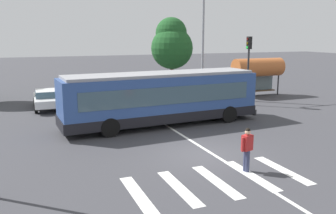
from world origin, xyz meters
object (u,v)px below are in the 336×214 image
object	(u,v)px
city_transit_bus	(162,98)
parked_car_champagne	(155,92)
parked_car_white	(48,98)
parked_car_teal	(123,94)
twin_arm_street_lamp	(203,26)
background_tree_right	(172,44)
traffic_light_far_corner	(248,60)
bus_stop_shelter	(258,68)
parked_car_black	(88,95)
pedestrian_crossing_street	(247,147)

from	to	relation	value
city_transit_bus	parked_car_champagne	size ratio (longest dim) A/B	2.59
city_transit_bus	parked_car_white	xyz separation A→B (m)	(-5.84, 7.47, -0.82)
city_transit_bus	parked_car_teal	bearing A→B (deg)	93.26
twin_arm_street_lamp	background_tree_right	size ratio (longest dim) A/B	1.41
traffic_light_far_corner	background_tree_right	bearing A→B (deg)	99.97
parked_car_teal	parked_car_champagne	distance (m)	2.61
city_transit_bus	bus_stop_shelter	distance (m)	12.89
bus_stop_shelter	twin_arm_street_lamp	world-z (taller)	twin_arm_street_lamp
traffic_light_far_corner	background_tree_right	size ratio (longest dim) A/B	0.73
parked_car_black	traffic_light_far_corner	world-z (taller)	traffic_light_far_corner
parked_car_black	bus_stop_shelter	distance (m)	14.34
city_transit_bus	bus_stop_shelter	size ratio (longest dim) A/B	2.61
parked_car_black	parked_car_champagne	distance (m)	5.18
parked_car_white	bus_stop_shelter	distance (m)	17.18
parked_car_black	city_transit_bus	bearing A→B (deg)	-68.32
parked_car_white	parked_car_teal	xyz separation A→B (m)	(5.43, -0.28, 0.00)
parked_car_white	twin_arm_street_lamp	bearing A→B (deg)	-1.80
bus_stop_shelter	twin_arm_street_lamp	bearing A→B (deg)	170.97
parked_car_black	twin_arm_street_lamp	bearing A→B (deg)	-2.47
pedestrian_crossing_street	background_tree_right	world-z (taller)	background_tree_right
background_tree_right	city_transit_bus	bearing A→B (deg)	-114.91
parked_car_champagne	city_transit_bus	bearing A→B (deg)	-106.88
parked_car_black	parked_car_champagne	size ratio (longest dim) A/B	0.99
traffic_light_far_corner	background_tree_right	world-z (taller)	background_tree_right
twin_arm_street_lamp	background_tree_right	xyz separation A→B (m)	(-0.04, 6.42, -1.56)
parked_car_white	bus_stop_shelter	world-z (taller)	bus_stop_shelter
parked_car_teal	twin_arm_street_lamp	world-z (taller)	twin_arm_street_lamp
parked_car_black	background_tree_right	bearing A→B (deg)	33.06
parked_car_teal	background_tree_right	xyz separation A→B (m)	(6.68, 6.31, 3.58)
parked_car_black	bus_stop_shelter	xyz separation A→B (m)	(14.19, -1.18, 1.65)
parked_car_black	parked_car_teal	distance (m)	2.58
background_tree_right	parked_car_champagne	bearing A→B (deg)	-123.05
parked_car_white	parked_car_teal	size ratio (longest dim) A/B	1.00
parked_car_black	parked_car_teal	size ratio (longest dim) A/B	0.99
parked_car_teal	background_tree_right	world-z (taller)	background_tree_right
background_tree_right	pedestrian_crossing_street	bearing A→B (deg)	-105.34
city_transit_bus	parked_car_teal	world-z (taller)	city_transit_bus
pedestrian_crossing_street	bus_stop_shelter	distance (m)	18.02
parked_car_black	twin_arm_street_lamp	distance (m)	10.62
parked_car_black	traffic_light_far_corner	distance (m)	12.13
parked_car_teal	bus_stop_shelter	xyz separation A→B (m)	(11.62, -0.88, 1.65)
pedestrian_crossing_street	parked_car_black	size ratio (longest dim) A/B	0.38
parked_car_black	traffic_light_far_corner	size ratio (longest dim) A/B	0.89
twin_arm_street_lamp	parked_car_white	bearing A→B (deg)	178.20
parked_car_teal	bus_stop_shelter	size ratio (longest dim) A/B	1.00
city_transit_bus	parked_car_teal	distance (m)	7.25
parked_car_teal	parked_car_champagne	size ratio (longest dim) A/B	1.00
parked_car_black	parked_car_champagne	world-z (taller)	same
city_transit_bus	parked_car_champagne	bearing A→B (deg)	73.12
parked_car_teal	traffic_light_far_corner	size ratio (longest dim) A/B	0.90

